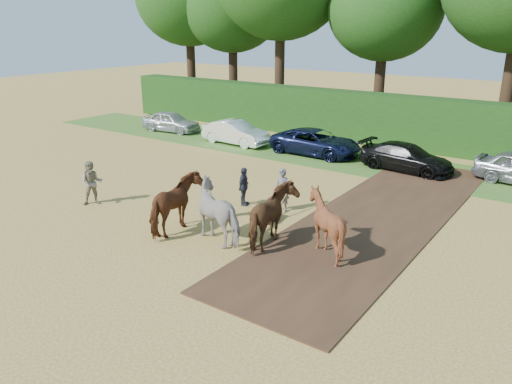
{
  "coord_description": "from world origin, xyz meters",
  "views": [
    {
      "loc": [
        7.82,
        -10.08,
        7.0
      ],
      "look_at": [
        -1.66,
        3.37,
        1.4
      ],
      "focal_mm": 35.0,
      "sensor_mm": 36.0,
      "label": 1
    }
  ],
  "objects": [
    {
      "name": "spectator_far",
      "position": [
        -3.49,
        5.12,
        0.78
      ],
      "size": [
        0.62,
        0.99,
        1.57
      ],
      "primitive_type": "imported",
      "rotation": [
        0.0,
        0.0,
        1.85
      ],
      "color": "#262833",
      "rests_on": "ground"
    },
    {
      "name": "earth_strip",
      "position": [
        1.5,
        7.0,
        0.03
      ],
      "size": [
        4.5,
        17.0,
        0.05
      ],
      "primitive_type": "cube",
      "color": "#472D1C",
      "rests_on": "ground"
    },
    {
      "name": "hedgerow",
      "position": [
        0.0,
        18.5,
        1.5
      ],
      "size": [
        46.0,
        1.6,
        3.0
      ],
      "primitive_type": "cube",
      "color": "#14380F",
      "rests_on": "ground"
    },
    {
      "name": "plough_team",
      "position": [
        -1.24,
        2.36,
        1.01
      ],
      "size": [
        6.78,
        5.46,
        2.03
      ],
      "color": "brown",
      "rests_on": "ground"
    },
    {
      "name": "ground",
      "position": [
        0.0,
        0.0,
        0.0
      ],
      "size": [
        120.0,
        120.0,
        0.0
      ],
      "primitive_type": "plane",
      "color": "gold",
      "rests_on": "ground"
    },
    {
      "name": "grass_verge",
      "position": [
        0.0,
        14.0,
        0.01
      ],
      "size": [
        50.0,
        5.0,
        0.03
      ],
      "primitive_type": "cube",
      "color": "#38601E",
      "rests_on": "ground"
    },
    {
      "name": "parked_cars",
      "position": [
        3.37,
        13.99,
        0.7
      ],
      "size": [
        41.34,
        3.13,
        1.49
      ],
      "color": "silver",
      "rests_on": "ground"
    },
    {
      "name": "spectator_near",
      "position": [
        -8.52,
        1.68,
        0.9
      ],
      "size": [
        1.09,
        1.11,
        1.8
      ],
      "primitive_type": "imported",
      "rotation": [
        0.0,
        0.0,
        0.86
      ],
      "color": "#B9AA91",
      "rests_on": "ground"
    }
  ]
}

